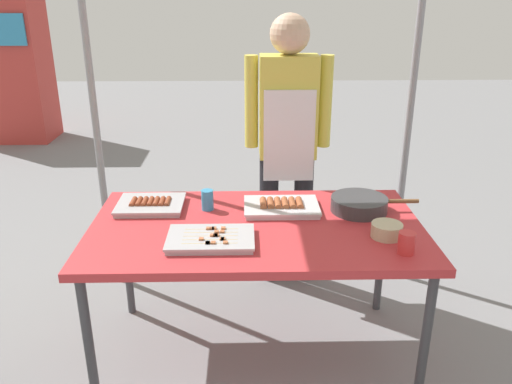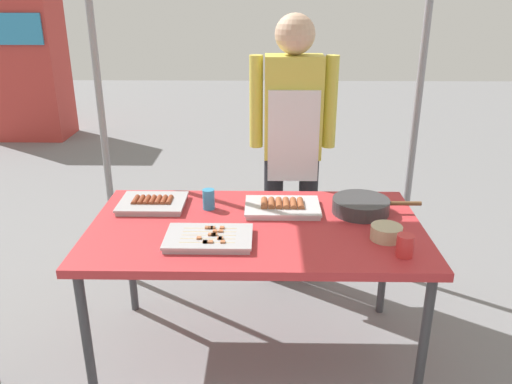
{
  "view_description": "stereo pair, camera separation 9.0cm",
  "coord_description": "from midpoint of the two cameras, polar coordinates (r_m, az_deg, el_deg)",
  "views": [
    {
      "loc": [
        -0.05,
        -2.24,
        1.8
      ],
      "look_at": [
        0.0,
        0.05,
        0.9
      ],
      "focal_mm": 35.98,
      "sensor_mm": 36.0,
      "label": 1
    },
    {
      "loc": [
        0.04,
        -2.24,
        1.8
      ],
      "look_at": [
        0.0,
        0.05,
        0.9
      ],
      "focal_mm": 35.98,
      "sensor_mm": 36.0,
      "label": 2
    }
  ],
  "objects": [
    {
      "name": "ground_plane",
      "position": [
        2.87,
        -0.92,
        -17.34
      ],
      "size": [
        18.0,
        18.0,
        0.0
      ],
      "primitive_type": "plane",
      "color": "slate"
    },
    {
      "name": "stall_table",
      "position": [
        2.5,
        -1.01,
        -4.76
      ],
      "size": [
        1.6,
        0.9,
        0.75
      ],
      "color": "#C63338",
      "rests_on": "ground"
    },
    {
      "name": "tray_grilled_sausages",
      "position": [
        2.63,
        1.86,
        -1.63
      ],
      "size": [
        0.38,
        0.27,
        0.05
      ],
      "color": "silver",
      "rests_on": "stall_table"
    },
    {
      "name": "tray_meat_skewers",
      "position": [
        2.31,
        -6.16,
        -5.23
      ],
      "size": [
        0.39,
        0.26,
        0.04
      ],
      "color": "#ADADB2",
      "rests_on": "stall_table"
    },
    {
      "name": "tray_pork_links",
      "position": [
        2.72,
        -12.57,
        -1.38
      ],
      "size": [
        0.34,
        0.28,
        0.05
      ],
      "color": "#ADADB2",
      "rests_on": "stall_table"
    },
    {
      "name": "cooking_wok",
      "position": [
        2.66,
        10.5,
        -1.28
      ],
      "size": [
        0.45,
        0.29,
        0.07
      ],
      "color": "#38383A",
      "rests_on": "stall_table"
    },
    {
      "name": "condiment_bowl",
      "position": [
        2.41,
        13.29,
        -4.18
      ],
      "size": [
        0.14,
        0.14,
        0.07
      ],
      "primitive_type": "cylinder",
      "color": "#BFB28C",
      "rests_on": "stall_table"
    },
    {
      "name": "drink_cup_near_edge",
      "position": [
        2.64,
        -6.4,
        -0.89
      ],
      "size": [
        0.06,
        0.06,
        0.11
      ],
      "primitive_type": "cylinder",
      "color": "#338CBF",
      "rests_on": "stall_table"
    },
    {
      "name": "drink_cup_by_wok",
      "position": [
        2.27,
        15.3,
        -5.5
      ],
      "size": [
        0.07,
        0.07,
        0.1
      ],
      "primitive_type": "cylinder",
      "color": "red",
      "rests_on": "stall_table"
    },
    {
      "name": "vendor_woman",
      "position": [
        3.13,
        2.72,
        6.75
      ],
      "size": [
        0.52,
        0.24,
        1.69
      ],
      "rotation": [
        0.0,
        0.0,
        3.14
      ],
      "color": "black",
      "rests_on": "ground"
    },
    {
      "name": "neighbor_stall_left",
      "position": [
        7.31,
        -26.2,
        11.99
      ],
      "size": [
        0.95,
        0.67,
        1.74
      ],
      "color": "#BF3833",
      "rests_on": "ground"
    }
  ]
}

